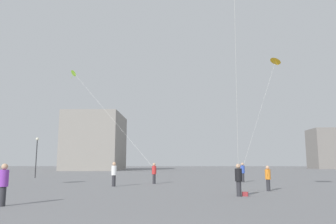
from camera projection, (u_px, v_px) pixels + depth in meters
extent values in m
cylinder|color=#2D2D33|center=(239.00, 189.00, 17.82)|extent=(0.26, 0.26, 0.81)
cylinder|color=black|center=(238.00, 175.00, 17.94)|extent=(0.39, 0.39, 0.70)
sphere|color=tan|center=(238.00, 166.00, 18.01)|extent=(0.26, 0.26, 0.26)
cylinder|color=#2D2D33|center=(268.00, 185.00, 21.13)|extent=(0.24, 0.24, 0.74)
cylinder|color=orange|center=(268.00, 174.00, 21.23)|extent=(0.36, 0.36, 0.65)
sphere|color=tan|center=(267.00, 167.00, 21.30)|extent=(0.24, 0.24, 0.24)
cylinder|color=#2D2D33|center=(154.00, 179.00, 28.29)|extent=(0.27, 0.27, 0.82)
cylinder|color=red|center=(154.00, 170.00, 28.41)|extent=(0.39, 0.39, 0.71)
sphere|color=tan|center=(154.00, 164.00, 28.48)|extent=(0.27, 0.27, 0.27)
cylinder|color=#2D2D33|center=(2.00, 196.00, 13.85)|extent=(0.27, 0.27, 0.82)
cylinder|color=purple|center=(4.00, 178.00, 13.97)|extent=(0.39, 0.39, 0.71)
sphere|color=tan|center=(5.00, 167.00, 14.04)|extent=(0.27, 0.27, 0.27)
cylinder|color=#2D2D33|center=(114.00, 181.00, 25.12)|extent=(0.28, 0.28, 0.85)
cylinder|color=white|center=(114.00, 170.00, 25.24)|extent=(0.41, 0.41, 0.74)
sphere|color=tan|center=(114.00, 164.00, 25.32)|extent=(0.28, 0.28, 0.28)
cylinder|color=#2D2D33|center=(243.00, 178.00, 30.54)|extent=(0.27, 0.27, 0.82)
cylinder|color=#3351B7|center=(243.00, 169.00, 30.66)|extent=(0.39, 0.39, 0.72)
sphere|color=tan|center=(242.00, 164.00, 30.74)|extent=(0.27, 0.27, 0.27)
cylinder|color=silver|center=(236.00, 68.00, 16.79)|extent=(0.65, 4.08, 10.78)
cone|color=yellow|center=(276.00, 61.00, 39.76)|extent=(1.62, 1.67, 0.82)
sphere|color=yellow|center=(276.00, 62.00, 39.59)|extent=(0.10, 0.10, 0.10)
sphere|color=yellow|center=(277.00, 63.00, 39.42)|extent=(0.10, 0.10, 0.10)
sphere|color=yellow|center=(278.00, 65.00, 39.25)|extent=(0.10, 0.10, 0.10)
cylinder|color=silver|center=(261.00, 107.00, 35.22)|extent=(5.95, 7.40, 12.87)
cone|color=#8CD12D|center=(74.00, 73.00, 46.07)|extent=(1.21, 1.22, 0.86)
sphere|color=#8CD12D|center=(73.00, 75.00, 46.10)|extent=(0.10, 0.10, 0.10)
sphere|color=#8CD12D|center=(72.00, 76.00, 46.12)|extent=(0.10, 0.10, 0.10)
sphere|color=#8CD12D|center=(71.00, 78.00, 46.15)|extent=(0.10, 0.10, 0.10)
cylinder|color=silver|center=(105.00, 110.00, 37.25)|extent=(12.67, 15.45, 13.10)
cube|color=gray|center=(96.00, 142.00, 78.43)|extent=(12.71, 17.97, 13.32)
cylinder|color=#2D2D30|center=(36.00, 159.00, 39.36)|extent=(0.12, 0.12, 4.52)
sphere|color=#EAE5C6|center=(37.00, 139.00, 39.73)|extent=(0.36, 0.36, 0.36)
cube|color=maroon|center=(245.00, 194.00, 17.87)|extent=(0.35, 0.27, 0.24)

